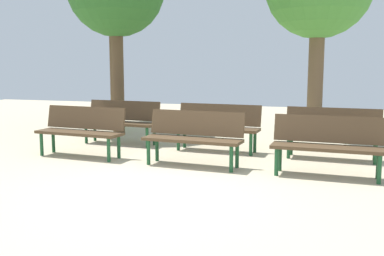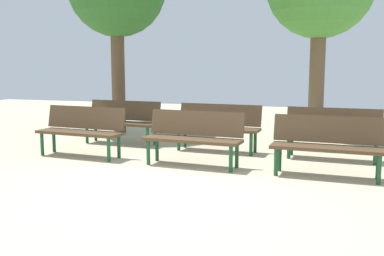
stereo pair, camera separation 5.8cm
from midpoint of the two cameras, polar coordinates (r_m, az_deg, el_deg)
ground_plane at (r=5.99m, az=-5.81°, el=-7.77°), size 24.00×24.00×0.00m
bench_r0_c0 at (r=8.24m, az=-13.91°, el=-0.01°), size 1.64×0.63×0.87m
bench_r0_c1 at (r=7.27m, az=0.00°, el=-0.83°), size 1.63×0.61×0.87m
bench_r0_c2 at (r=6.87m, az=16.50°, el=-1.70°), size 1.62×0.56×0.87m
bench_r1_c0 at (r=9.37m, az=-9.05°, el=1.09°), size 1.63×0.59×0.87m
bench_r1_c1 at (r=8.51m, az=3.03°, el=0.47°), size 1.63×0.59×0.87m
bench_r1_c2 at (r=8.14m, az=17.04°, el=-0.23°), size 1.62×0.57×0.87m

